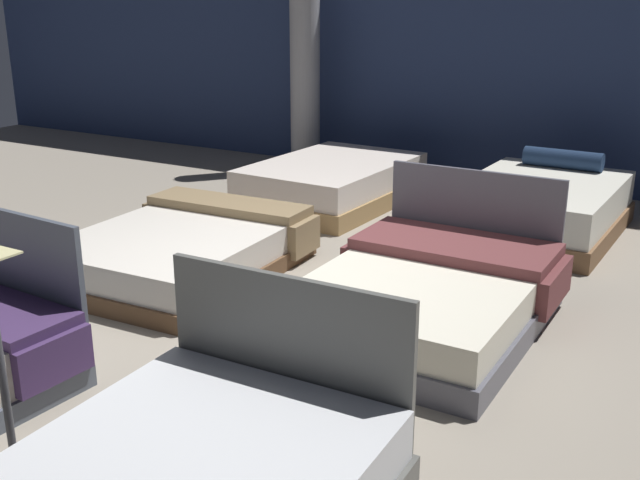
{
  "coord_description": "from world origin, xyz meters",
  "views": [
    {
      "loc": [
        2.95,
        -4.32,
        2.29
      ],
      "look_at": [
        0.35,
        0.14,
        0.62
      ],
      "focal_mm": 42.31,
      "sensor_mm": 36.0,
      "label": 1
    }
  ],
  "objects_px": {
    "bed_5": "(541,207)",
    "bed_2": "(182,250)",
    "price_sign": "(5,392)",
    "bed_4": "(333,183)",
    "support_pillar": "(305,39)",
    "bed_3": "(429,295)"
  },
  "relations": [
    {
      "from": "bed_4",
      "to": "support_pillar",
      "type": "height_order",
      "value": "support_pillar"
    },
    {
      "from": "bed_4",
      "to": "bed_2",
      "type": "bearing_deg",
      "value": -87.77
    },
    {
      "from": "bed_3",
      "to": "bed_4",
      "type": "height_order",
      "value": "bed_3"
    },
    {
      "from": "bed_3",
      "to": "price_sign",
      "type": "xyz_separation_m",
      "value": [
        -1.08,
        -2.74,
        0.23
      ]
    },
    {
      "from": "bed_4",
      "to": "price_sign",
      "type": "bearing_deg",
      "value": -75.42
    },
    {
      "from": "price_sign",
      "to": "bed_4",
      "type": "bearing_deg",
      "value": 102.5
    },
    {
      "from": "bed_2",
      "to": "bed_4",
      "type": "height_order",
      "value": "bed_4"
    },
    {
      "from": "bed_2",
      "to": "support_pillar",
      "type": "xyz_separation_m",
      "value": [
        -1.2,
        4.02,
        1.55
      ]
    },
    {
      "from": "bed_2",
      "to": "bed_3",
      "type": "xyz_separation_m",
      "value": [
        2.26,
        0.04,
        0.03
      ]
    },
    {
      "from": "bed_4",
      "to": "price_sign",
      "type": "distance_m",
      "value": 5.49
    },
    {
      "from": "support_pillar",
      "to": "bed_5",
      "type": "bearing_deg",
      "value": -20.19
    },
    {
      "from": "bed_5",
      "to": "support_pillar",
      "type": "bearing_deg",
      "value": 161.28
    },
    {
      "from": "bed_5",
      "to": "price_sign",
      "type": "distance_m",
      "value": 5.54
    },
    {
      "from": "bed_3",
      "to": "bed_4",
      "type": "distance_m",
      "value": 3.47
    },
    {
      "from": "price_sign",
      "to": "support_pillar",
      "type": "bearing_deg",
      "value": 109.5
    },
    {
      "from": "bed_5",
      "to": "bed_2",
      "type": "bearing_deg",
      "value": -129.76
    },
    {
      "from": "bed_3",
      "to": "bed_4",
      "type": "relative_size",
      "value": 0.92
    },
    {
      "from": "bed_2",
      "to": "price_sign",
      "type": "height_order",
      "value": "price_sign"
    },
    {
      "from": "bed_5",
      "to": "support_pillar",
      "type": "distance_m",
      "value": 4.08
    },
    {
      "from": "bed_3",
      "to": "price_sign",
      "type": "relative_size",
      "value": 1.71
    },
    {
      "from": "bed_2",
      "to": "price_sign",
      "type": "relative_size",
      "value": 1.8
    },
    {
      "from": "bed_3",
      "to": "price_sign",
      "type": "height_order",
      "value": "price_sign"
    }
  ]
}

